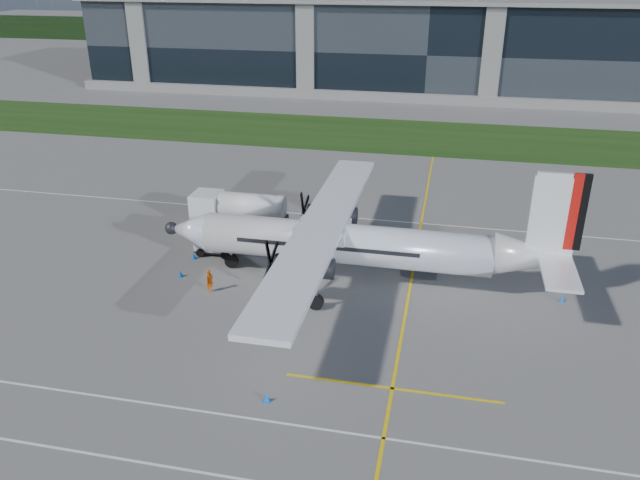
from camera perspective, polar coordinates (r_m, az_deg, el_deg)
ground at (r=77.26m, az=8.08°, el=7.87°), size 400.00×400.00×0.00m
grass_strip at (r=84.95m, az=8.54°, el=9.35°), size 400.00×18.00×0.04m
terminal_building at (r=115.01m, az=10.06°, el=16.92°), size 120.00×20.00×15.00m
tree_line at (r=175.09m, az=11.03°, el=17.78°), size 400.00×6.00×6.00m
yellow_taxiway_centerline at (r=49.05m, az=8.63°, el=-2.02°), size 0.20×70.00×0.01m
turboprop_aircraft at (r=44.01m, az=3.72°, el=1.60°), size 29.45×30.54×9.16m
fuel_tanker_truck at (r=54.69m, az=-8.05°, el=2.71°), size 8.68×2.82×3.26m
baggage_tug at (r=50.29m, az=-9.45°, el=-0.11°), size 3.43×2.06×2.06m
ground_crew_person at (r=44.60m, az=-10.07°, el=-3.56°), size 0.83×0.95×1.94m
safety_cone_nose_stbd at (r=49.96m, az=-11.47°, el=-1.42°), size 0.36×0.36×0.50m
safety_cone_nose_port at (r=47.41m, az=-12.65°, el=-3.00°), size 0.36×0.36×0.50m
safety_cone_tail at (r=46.16m, az=21.27°, el=-4.96°), size 0.36×0.36×0.50m
safety_cone_stbdwing at (r=59.47m, az=2.99°, el=3.30°), size 0.36×0.36×0.50m
safety_cone_portwing at (r=34.27m, az=-4.91°, el=-14.15°), size 0.36×0.36×0.50m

